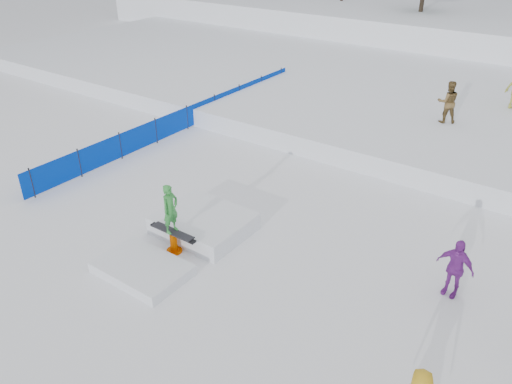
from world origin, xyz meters
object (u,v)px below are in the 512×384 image
Objects in this scene: walker_olive at (448,102)px; jib_rail_feature at (188,233)px; spectator_purple at (455,268)px; safety_fence at (187,117)px.

walker_olive reaches higher than jib_rail_feature.
spectator_purple is (3.27, -9.77, -0.87)m from walker_olive.
safety_fence is 9.20× the size of walker_olive.
walker_olive is at bearing 115.64° from spectator_purple.
safety_fence is 13.59m from spectator_purple.
jib_rail_feature is (5.99, -6.57, -0.25)m from safety_fence.
jib_rail_feature reaches higher than safety_fence.
spectator_purple reaches higher than safety_fence.
walker_olive is 12.50m from jib_rail_feature.
walker_olive is 0.40× the size of jib_rail_feature.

